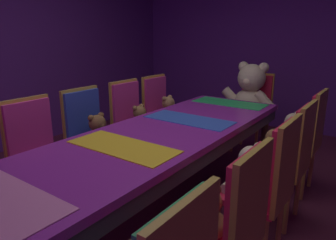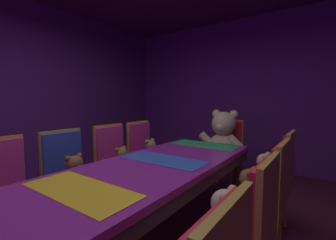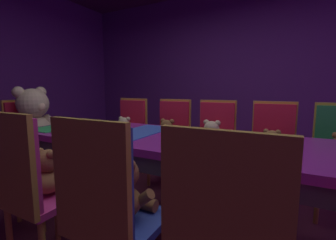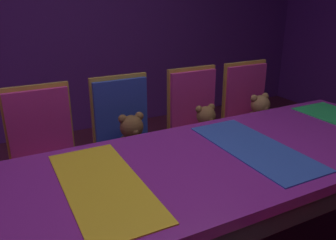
# 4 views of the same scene
# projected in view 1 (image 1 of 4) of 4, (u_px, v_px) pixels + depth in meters

# --- Properties ---
(ground_plane) EXTENTS (7.90, 7.90, 0.00)m
(ground_plane) POSITION_uv_depth(u_px,v_px,m) (161.00, 216.00, 2.60)
(ground_plane) COLOR #591E33
(wall_back) EXTENTS (5.20, 0.12, 2.80)m
(wall_back) POSITION_uv_depth(u_px,v_px,m) (287.00, 38.00, 4.73)
(wall_back) COLOR #59267F
(wall_back) RESTS_ON ground_plane
(banquet_table) EXTENTS (0.90, 2.92, 0.75)m
(banquet_table) POSITION_uv_depth(u_px,v_px,m) (160.00, 142.00, 2.42)
(banquet_table) COLOR purple
(banquet_table) RESTS_ON ground_plane
(chair_left_1) EXTENTS (0.42, 0.41, 0.98)m
(chair_left_1) POSITION_uv_depth(u_px,v_px,m) (35.00, 147.00, 2.49)
(chair_left_1) COLOR #CC338C
(chair_left_1) RESTS_ON ground_plane
(chair_left_2) EXTENTS (0.42, 0.41, 0.98)m
(chair_left_2) POSITION_uv_depth(u_px,v_px,m) (88.00, 130.00, 2.92)
(chair_left_2) COLOR #2D47B2
(chair_left_2) RESTS_ON ground_plane
(teddy_left_2) EXTENTS (0.26, 0.33, 0.31)m
(teddy_left_2) POSITION_uv_depth(u_px,v_px,m) (99.00, 133.00, 2.84)
(teddy_left_2) COLOR brown
(teddy_left_2) RESTS_ON chair_left_2
(chair_left_3) EXTENTS (0.42, 0.41, 0.98)m
(chair_left_3) POSITION_uv_depth(u_px,v_px,m) (130.00, 117.00, 3.37)
(chair_left_3) COLOR #CC338C
(chair_left_3) RESTS_ON ground_plane
(teddy_left_3) EXTENTS (0.24, 0.30, 0.29)m
(teddy_left_3) POSITION_uv_depth(u_px,v_px,m) (140.00, 120.00, 3.30)
(teddy_left_3) COLOR olive
(teddy_left_3) RESTS_ON chair_left_3
(chair_left_4) EXTENTS (0.42, 0.41, 0.98)m
(chair_left_4) POSITION_uv_depth(u_px,v_px,m) (159.00, 108.00, 3.76)
(chair_left_4) COLOR #CC338C
(chair_left_4) RESTS_ON ground_plane
(teddy_left_4) EXTENTS (0.25, 0.32, 0.30)m
(teddy_left_4) POSITION_uv_depth(u_px,v_px,m) (169.00, 110.00, 3.68)
(teddy_left_4) COLOR #9E7247
(teddy_left_4) RESTS_ON chair_left_4
(chair_right_1) EXTENTS (0.42, 0.41, 0.98)m
(chair_right_1) POSITION_uv_depth(u_px,v_px,m) (234.00, 222.00, 1.50)
(chair_right_1) COLOR red
(chair_right_1) RESTS_ON ground_plane
(teddy_right_1) EXTENTS (0.23, 0.29, 0.27)m
(teddy_right_1) POSITION_uv_depth(u_px,v_px,m) (207.00, 216.00, 1.58)
(teddy_right_1) COLOR olive
(teddy_right_1) RESTS_ON chair_right_1
(chair_right_2) EXTENTS (0.42, 0.41, 0.98)m
(chair_right_2) POSITION_uv_depth(u_px,v_px,m) (272.00, 178.00, 1.95)
(chair_right_2) COLOR red
(chair_right_2) RESTS_ON ground_plane
(teddy_right_2) EXTENTS (0.27, 0.35, 0.33)m
(teddy_right_2) POSITION_uv_depth(u_px,v_px,m) (250.00, 172.00, 2.03)
(teddy_right_2) COLOR beige
(teddy_right_2) RESTS_ON chair_right_2
(chair_right_3) EXTENTS (0.42, 0.41, 0.98)m
(chair_right_3) POSITION_uv_depth(u_px,v_px,m) (293.00, 153.00, 2.37)
(chair_right_3) COLOR red
(chair_right_3) RESTS_ON ground_plane
(teddy_right_3) EXTENTS (0.25, 0.33, 0.31)m
(teddy_right_3) POSITION_uv_depth(u_px,v_px,m) (274.00, 149.00, 2.45)
(teddy_right_3) COLOR brown
(teddy_right_3) RESTS_ON chair_right_3
(chair_right_4) EXTENTS (0.42, 0.41, 0.98)m
(chair_right_4) POSITION_uv_depth(u_px,v_px,m) (308.00, 132.00, 2.85)
(chair_right_4) COLOR red
(chair_right_4) RESTS_ON ground_plane
(teddy_right_4) EXTENTS (0.25, 0.32, 0.30)m
(teddy_right_4) POSITION_uv_depth(u_px,v_px,m) (292.00, 130.00, 2.93)
(teddy_right_4) COLOR beige
(teddy_right_4) RESTS_ON chair_right_4
(throne_chair) EXTENTS (0.41, 0.42, 0.98)m
(throne_chair) POSITION_uv_depth(u_px,v_px,m) (254.00, 104.00, 4.01)
(throne_chair) COLOR red
(throne_chair) RESTS_ON ground_plane
(king_teddy_bear) EXTENTS (0.71, 0.55, 0.67)m
(king_teddy_bear) POSITION_uv_depth(u_px,v_px,m) (250.00, 94.00, 3.83)
(king_teddy_bear) COLOR beige
(king_teddy_bear) RESTS_ON throne_chair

